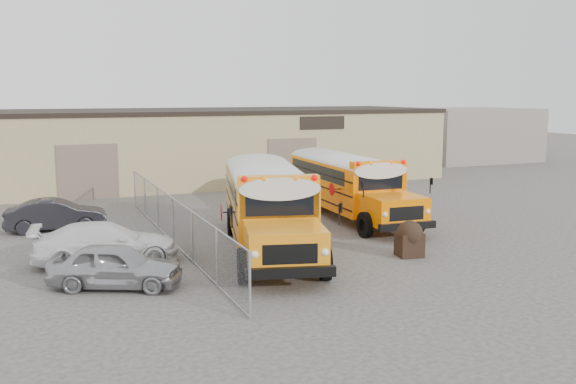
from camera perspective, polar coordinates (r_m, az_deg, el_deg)
name	(u,v)px	position (r m, az deg, el deg)	size (l,w,h in m)	color
ground	(349,247)	(24.35, 5.41, -4.85)	(120.00, 120.00, 0.00)	#403E3B
warehouse	(207,144)	(42.51, -7.23, 4.21)	(30.20, 10.20, 4.67)	tan
chainlink_fence	(173,221)	(24.92, -10.18, -2.52)	(0.07, 18.07, 1.81)	#979A9F
distant_building_right	(467,134)	(57.10, 15.63, 4.95)	(10.00, 8.00, 4.40)	gray
school_bus_left	(253,177)	(30.24, -3.13, 1.38)	(5.22, 11.12, 3.16)	orange
school_bus_right	(301,166)	(35.44, 1.19, 2.29)	(3.29, 10.21, 2.96)	#FF7900
tarp_bundle	(410,238)	(23.09, 10.76, -4.06)	(0.96, 0.94, 1.28)	black
car_silver	(116,266)	(19.79, -15.07, -6.34)	(1.58, 3.92, 1.33)	#ABABAF
car_white	(106,243)	(22.60, -15.85, -4.40)	(1.97, 4.84, 1.40)	white
car_dark	(56,215)	(28.59, -19.90, -1.93)	(1.41, 4.06, 1.34)	black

